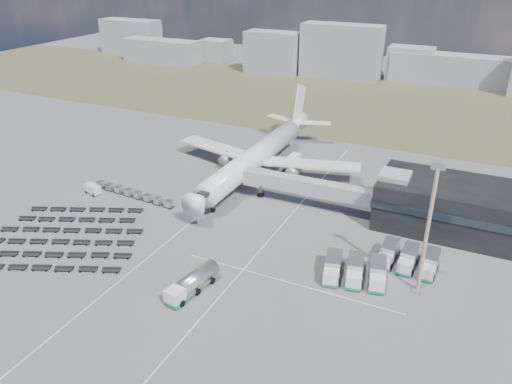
% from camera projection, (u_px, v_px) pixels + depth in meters
% --- Properties ---
extents(ground, '(420.00, 420.00, 0.00)m').
position_uv_depth(ground, '(192.00, 231.00, 103.01)').
color(ground, '#565659').
rests_on(ground, ground).
extents(grass_strip, '(420.00, 90.00, 0.01)m').
position_uv_depth(grass_strip, '(344.00, 101.00, 192.47)').
color(grass_strip, '#48442B').
rests_on(grass_strip, ground).
extents(lane_markings, '(47.12, 110.00, 0.01)m').
position_uv_depth(lane_markings, '(240.00, 234.00, 101.66)').
color(lane_markings, silver).
rests_on(lane_markings, ground).
extents(terminal, '(30.40, 16.40, 11.00)m').
position_uv_depth(terminal, '(452.00, 206.00, 101.70)').
color(terminal, black).
rests_on(terminal, ground).
extents(jet_bridge, '(30.30, 3.80, 7.05)m').
position_uv_depth(jet_bridge, '(300.00, 185.00, 111.27)').
color(jet_bridge, '#939399').
rests_on(jet_bridge, ground).
extents(airliner, '(51.59, 64.53, 17.62)m').
position_uv_depth(airliner, '(258.00, 155.00, 127.05)').
color(airliner, white).
rests_on(airliner, ground).
extents(skyline, '(301.31, 27.70, 23.47)m').
position_uv_depth(skyline, '(390.00, 62.00, 219.11)').
color(skyline, gray).
rests_on(skyline, ground).
extents(fuel_tanker, '(4.72, 11.39, 3.58)m').
position_uv_depth(fuel_tanker, '(192.00, 283.00, 83.72)').
color(fuel_tanker, white).
rests_on(fuel_tanker, ground).
extents(pushback_tug, '(3.79, 2.34, 1.60)m').
position_uv_depth(pushback_tug, '(195.00, 207.00, 110.72)').
color(pushback_tug, white).
rests_on(pushback_tug, ground).
extents(utility_van, '(4.60, 2.96, 2.27)m').
position_uv_depth(utility_van, '(93.00, 189.00, 118.27)').
color(utility_van, white).
rests_on(utility_van, ground).
extents(catering_truck, '(3.00, 6.76, 3.05)m').
position_uv_depth(catering_truck, '(292.00, 163.00, 132.04)').
color(catering_truck, white).
rests_on(catering_truck, ground).
extents(service_trucks_near, '(11.89, 9.91, 3.19)m').
position_uv_depth(service_trucks_near, '(355.00, 271.00, 87.05)').
color(service_trucks_near, white).
rests_on(service_trucks_near, ground).
extents(service_trucks_far, '(10.31, 7.93, 3.06)m').
position_uv_depth(service_trucks_far, '(408.00, 259.00, 90.52)').
color(service_trucks_far, white).
rests_on(service_trucks_far, ground).
extents(uld_row, '(23.44, 3.27, 1.58)m').
position_uv_depth(uld_row, '(133.00, 194.00, 116.59)').
color(uld_row, black).
rests_on(uld_row, ground).
extents(baggage_dollies, '(35.65, 33.67, 0.78)m').
position_uv_depth(baggage_dollies, '(64.00, 236.00, 100.15)').
color(baggage_dollies, black).
rests_on(baggage_dollies, ground).
extents(floodlight_mast, '(2.23, 1.81, 23.45)m').
position_uv_depth(floodlight_mast, '(427.00, 231.00, 79.64)').
color(floodlight_mast, '#BF391E').
rests_on(floodlight_mast, ground).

